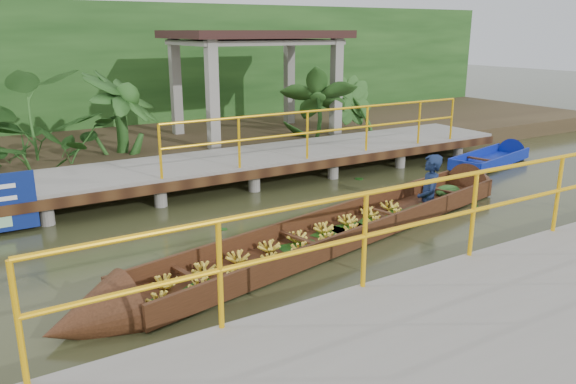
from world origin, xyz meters
TOP-DOWN VIEW (x-y plane):
  - ground at (0.00, 0.00)m, footprint 80.00×80.00m
  - land_strip at (0.00, 7.50)m, footprint 30.00×8.00m
  - far_dock at (0.02, 3.43)m, footprint 16.00×2.06m
  - near_dock at (1.00, -4.20)m, footprint 18.00×2.40m
  - pavilion at (3.00, 6.30)m, footprint 4.40×3.00m
  - foliage_backdrop at (0.00, 10.00)m, footprint 30.00×0.80m
  - vendor_boat at (1.32, -0.36)m, footprint 9.53×2.89m
  - moored_blue_boat at (7.71, 1.86)m, footprint 3.16×1.48m
  - tropical_plants at (-1.07, 5.30)m, footprint 14.33×1.33m

SIDE VIEW (x-z plane):
  - ground at x=0.00m, z-range 0.00..0.00m
  - moored_blue_boat at x=7.71m, z-range -0.23..0.49m
  - land_strip at x=0.00m, z-range 0.00..0.45m
  - vendor_boat at x=1.32m, z-range -0.85..1.39m
  - near_dock at x=1.00m, z-range -0.56..1.16m
  - far_dock at x=0.02m, z-range -0.35..1.30m
  - tropical_plants at x=-1.07m, z-range 0.45..2.11m
  - foliage_backdrop at x=0.00m, z-range 0.00..4.00m
  - pavilion at x=3.00m, z-range 1.32..4.32m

